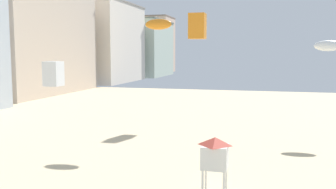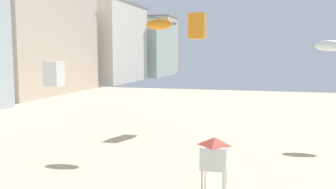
{
  "view_description": "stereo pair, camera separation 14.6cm",
  "coord_description": "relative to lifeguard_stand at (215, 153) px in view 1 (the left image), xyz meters",
  "views": [
    {
      "loc": [
        8.63,
        -2.0,
        6.13
      ],
      "look_at": [
        3.79,
        16.3,
        4.02
      ],
      "focal_mm": 39.94,
      "sensor_mm": 36.0,
      "label": 1
    },
    {
      "loc": [
        8.77,
        -1.96,
        6.13
      ],
      "look_at": [
        3.79,
        16.3,
        4.02
      ],
      "focal_mm": 39.94,
      "sensor_mm": 36.0,
      "label": 2
    }
  ],
  "objects": [
    {
      "name": "boardwalk_hotel_mid",
      "position": [
        -33.18,
        34.14,
        6.87
      ],
      "size": [
        12.27,
        22.42,
        17.4
      ],
      "color": "#C6B29E",
      "rests_on": "ground"
    },
    {
      "name": "boardwalk_hotel_far",
      "position": [
        -33.18,
        58.62,
        6.49
      ],
      "size": [
        14.88,
        20.54,
        16.64
      ],
      "color": "silver",
      "rests_on": "ground"
    },
    {
      "name": "boardwalk_hotel_distant",
      "position": [
        -33.18,
        80.46,
        5.55
      ],
      "size": [
        18.23,
        19.44,
        14.77
      ],
      "color": "#B7C6B2",
      "rests_on": "ground"
    },
    {
      "name": "boardwalk_hotel_furthest",
      "position": [
        -33.18,
        100.07,
        6.98
      ],
      "size": [
        11.28,
        12.54,
        17.62
      ],
      "color": "beige",
      "rests_on": "ground"
    },
    {
      "name": "lifeguard_stand",
      "position": [
        0.0,
        0.0,
        0.0
      ],
      "size": [
        1.1,
        1.1,
        2.55
      ],
      "rotation": [
        0.0,
        0.0,
        0.19
      ],
      "color": "white",
      "rests_on": "ground"
    },
    {
      "name": "kite_orange_parafoil",
      "position": [
        -5.57,
        10.48,
        6.35
      ],
      "size": [
        1.97,
        0.55,
        0.77
      ],
      "color": "orange"
    },
    {
      "name": "kite_orange_box",
      "position": [
        -1.58,
        4.21,
        5.71
      ],
      "size": [
        0.85,
        0.85,
        1.34
      ],
      "color": "orange"
    },
    {
      "name": "kite_white_parafoil",
      "position": [
        6.47,
        14.77,
        4.84
      ],
      "size": [
        2.04,
        0.57,
        0.79
      ],
      "color": "white"
    },
    {
      "name": "kite_white_box",
      "position": [
        -9.23,
        2.47,
        3.16
      ],
      "size": [
        0.85,
        0.85,
        1.34
      ],
      "color": "white"
    }
  ]
}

